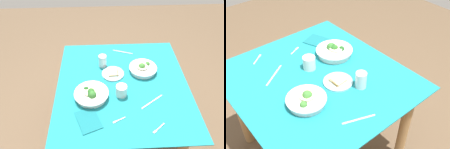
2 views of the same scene
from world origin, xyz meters
TOP-DOWN VIEW (x-y plane):
  - ground_plane at (0.00, 0.00)m, footprint 6.00×6.00m
  - dining_table at (0.00, 0.00)m, footprint 1.12×1.04m
  - broccoli_bowl_far at (-0.13, 0.24)m, footprint 0.26×0.26m
  - broccoli_bowl_near at (0.15, -0.18)m, footprint 0.23×0.23m
  - bread_side_plate at (0.12, 0.07)m, footprint 0.18×0.18m
  - water_glass_center at (0.24, 0.15)m, footprint 0.07×0.07m
  - water_glass_side at (-0.11, 0.02)m, footprint 0.08×0.08m
  - fork_by_far_bowl at (-0.35, 0.06)m, footprint 0.05×0.09m
  - fork_by_near_bowl at (-0.43, -0.20)m, footprint 0.08×0.09m
  - table_knife_left at (0.43, -0.04)m, footprint 0.08×0.18m
  - table_knife_right at (-0.20, -0.20)m, footprint 0.13×0.18m
  - napkin_folded_upper at (-0.34, 0.26)m, footprint 0.23×0.20m

SIDE VIEW (x-z plane):
  - ground_plane at x=0.00m, z-range 0.00..0.00m
  - dining_table at x=0.00m, z-range 0.25..0.98m
  - table_knife_left at x=0.43m, z-range 0.73..0.74m
  - table_knife_right at x=-0.20m, z-range 0.73..0.74m
  - fork_by_far_bowl at x=-0.35m, z-range 0.73..0.74m
  - fork_by_near_bowl at x=-0.43m, z-range 0.73..0.74m
  - napkin_folded_upper at x=-0.34m, z-range 0.73..0.74m
  - bread_side_plate at x=0.12m, z-range 0.73..0.76m
  - broccoli_bowl_near at x=0.15m, z-range 0.72..0.81m
  - broccoli_bowl_far at x=-0.13m, z-range 0.72..0.81m
  - water_glass_side at x=-0.11m, z-range 0.73..0.82m
  - water_glass_center at x=0.24m, z-range 0.73..0.84m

